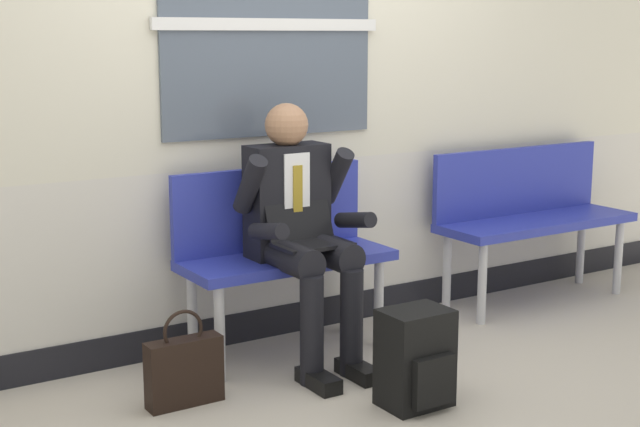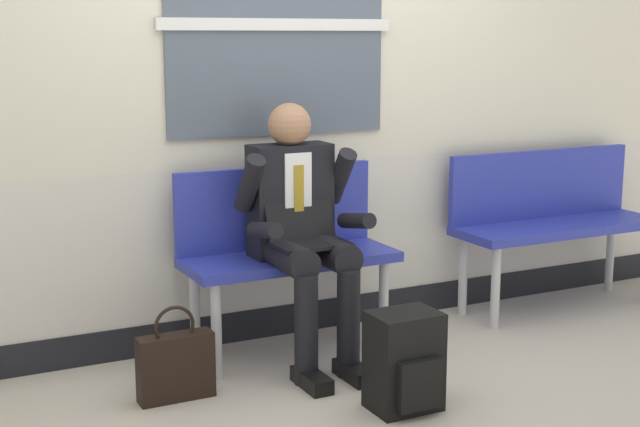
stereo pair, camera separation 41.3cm
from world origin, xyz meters
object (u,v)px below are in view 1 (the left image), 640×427
(bench_empty, at_px, (529,209))
(bench_with_person, at_px, (280,244))
(handbag, at_px, (184,370))
(backpack, at_px, (416,359))
(person_seated, at_px, (301,227))

(bench_empty, bearing_deg, bench_with_person, 180.00)
(bench_with_person, bearing_deg, handbag, -151.46)
(bench_with_person, distance_m, bench_empty, 1.72)
(bench_with_person, xyz_separation_m, backpack, (0.14, -0.93, -0.34))
(backpack, height_order, handbag, same)
(bench_with_person, height_order, backpack, bench_with_person)
(bench_with_person, xyz_separation_m, person_seated, (0.00, -0.20, 0.13))
(backpack, xyz_separation_m, handbag, (-0.84, 0.55, -0.05))
(bench_with_person, relative_size, backpack, 2.47)
(bench_empty, distance_m, backpack, 1.87)
(bench_empty, distance_m, handbag, 2.49)
(person_seated, distance_m, backpack, 0.88)
(handbag, bearing_deg, bench_with_person, 28.54)
(bench_with_person, height_order, handbag, bench_with_person)
(bench_with_person, distance_m, person_seated, 0.24)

